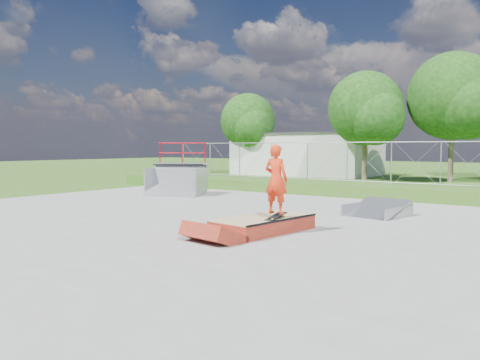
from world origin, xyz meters
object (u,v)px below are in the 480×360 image
(grind_box, at_px, (263,225))
(flat_bank_ramp, at_px, (376,209))
(quarter_pipe, at_px, (175,169))
(skater, at_px, (276,182))

(grind_box, bearing_deg, flat_bank_ramp, 80.56)
(quarter_pipe, bearing_deg, grind_box, -57.33)
(grind_box, height_order, quarter_pipe, quarter_pipe)
(quarter_pipe, distance_m, skater, 9.62)
(grind_box, relative_size, quarter_pipe, 1.21)
(quarter_pipe, xyz_separation_m, flat_bank_ramp, (9.05, -1.01, -0.90))
(quarter_pipe, relative_size, flat_bank_ramp, 1.42)
(quarter_pipe, height_order, flat_bank_ramp, quarter_pipe)
(grind_box, distance_m, flat_bank_ramp, 4.36)
(flat_bank_ramp, bearing_deg, grind_box, -96.10)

